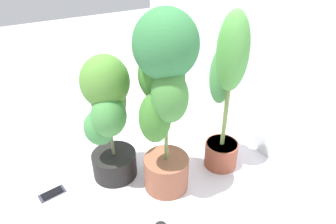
{
  "coord_description": "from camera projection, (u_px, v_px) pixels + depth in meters",
  "views": [
    {
      "loc": [
        1.12,
        -0.46,
        1.3
      ],
      "look_at": [
        -0.09,
        0.21,
        0.44
      ],
      "focal_mm": 32.78,
      "sensor_mm": 36.0,
      "label": 1
    }
  ],
  "objects": [
    {
      "name": "potted_plant_back_center",
      "position": [
        226.0,
        89.0,
        1.69
      ],
      "size": [
        0.3,
        0.23,
        0.96
      ],
      "color": "#994B35",
      "rests_on": "ground"
    },
    {
      "name": "potted_plant_front_left",
      "position": [
        108.0,
        114.0,
        1.64
      ],
      "size": [
        0.39,
        0.33,
        0.76
      ],
      "color": "black",
      "rests_on": "ground"
    },
    {
      "name": "potted_plant_center",
      "position": [
        164.0,
        92.0,
        1.47
      ],
      "size": [
        0.46,
        0.42,
        1.01
      ],
      "color": "#92533B",
      "rests_on": "ground"
    },
    {
      "name": "cell_phone",
      "position": [
        52.0,
        193.0,
        1.72
      ],
      "size": [
        0.09,
        0.15,
        0.01
      ],
      "rotation": [
        0.0,
        0.0,
        0.18
      ],
      "color": "#343544",
      "rests_on": "ground"
    },
    {
      "name": "ground_plane",
      "position": [
        143.0,
        197.0,
        1.71
      ],
      "size": [
        8.0,
        8.0,
        0.0
      ],
      "primitive_type": "plane",
      "color": "silver",
      "rests_on": "ground"
    }
  ]
}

